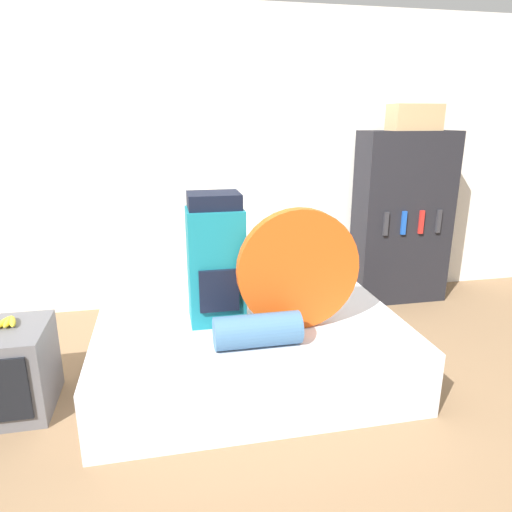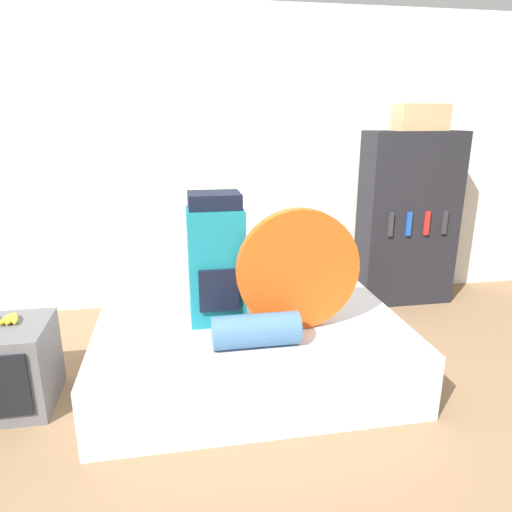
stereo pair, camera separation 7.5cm
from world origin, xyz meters
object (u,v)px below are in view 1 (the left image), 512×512
object	(u,v)px
backpack	(216,260)
cardboard_box	(415,117)
bookshelf	(402,218)
tent_bag	(298,270)
sleeping_roll	(258,330)

from	to	relation	value
backpack	cardboard_box	bearing A→B (deg)	28.39
backpack	bookshelf	distance (m)	2.13
bookshelf	cardboard_box	size ratio (longest dim) A/B	3.60
tent_bag	sleeping_roll	distance (m)	0.46
bookshelf	cardboard_box	world-z (taller)	cardboard_box
tent_bag	backpack	bearing A→B (deg)	156.15
bookshelf	tent_bag	bearing A→B (deg)	-137.66
backpack	tent_bag	world-z (taller)	backpack
cardboard_box	tent_bag	bearing A→B (deg)	-138.64
cardboard_box	bookshelf	bearing A→B (deg)	112.93
backpack	sleeping_roll	xyz separation A→B (m)	(0.19, -0.41, -0.31)
backpack	tent_bag	xyz separation A→B (m)	(0.48, -0.21, -0.03)
tent_bag	bookshelf	size ratio (longest dim) A/B	0.48
backpack	sleeping_roll	distance (m)	0.55
tent_bag	cardboard_box	distance (m)	2.06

